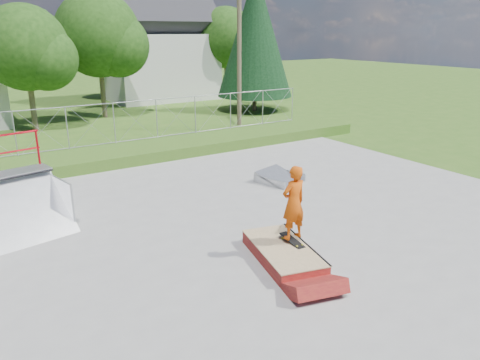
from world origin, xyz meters
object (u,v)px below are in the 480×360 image
object	(u,v)px
quarter_pipe	(12,190)
skater	(293,206)
grind_box	(283,254)
flat_bank_ramp	(280,177)

from	to	relation	value
quarter_pipe	skater	size ratio (longest dim) A/B	1.41
quarter_pipe	skater	world-z (taller)	quarter_pipe
grind_box	flat_bank_ramp	size ratio (longest dim) A/B	1.91
skater	flat_bank_ramp	bearing A→B (deg)	-126.96
grind_box	flat_bank_ramp	world-z (taller)	flat_bank_ramp
grind_box	flat_bank_ramp	xyz separation A→B (m)	(3.65, 4.82, 0.02)
quarter_pipe	skater	xyz separation A→B (m)	(5.40, -4.99, 0.04)
grind_box	quarter_pipe	world-z (taller)	quarter_pipe
quarter_pipe	flat_bank_ramp	xyz separation A→B (m)	(8.72, -0.25, -1.08)
grind_box	quarter_pipe	size ratio (longest dim) A/B	1.05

